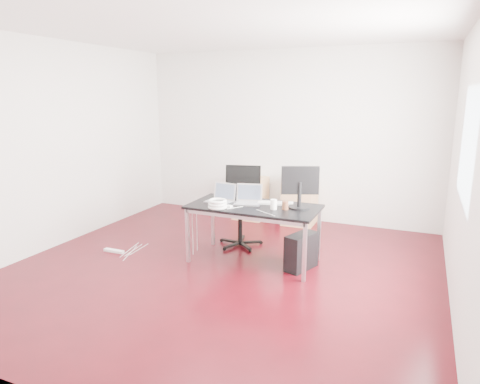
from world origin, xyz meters
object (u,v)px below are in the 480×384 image
at_px(desk, 254,210).
at_px(filing_cabinet_right, 300,203).
at_px(office_chair, 241,202).
at_px(pc_tower, 301,252).
at_px(filing_cabinet_left, 251,198).

bearing_deg(desk, filing_cabinet_right, 87.07).
relative_size(desk, filing_cabinet_right, 2.29).
xyz_separation_m(desk, office_chair, (-0.40, 0.55, -0.07)).
height_order(desk, pc_tower, desk).
height_order(office_chair, pc_tower, office_chair).
relative_size(filing_cabinet_left, filing_cabinet_right, 1.00).
xyz_separation_m(desk, pc_tower, (0.62, -0.00, -0.46)).
bearing_deg(filing_cabinet_left, pc_tower, -52.68).
relative_size(office_chair, pc_tower, 2.40).
bearing_deg(filing_cabinet_right, desk, -92.93).
xyz_separation_m(desk, filing_cabinet_left, (-0.77, 1.83, -0.33)).
bearing_deg(desk, filing_cabinet_left, 112.91).
height_order(desk, office_chair, office_chair).
relative_size(office_chair, filing_cabinet_right, 1.54).
relative_size(filing_cabinet_right, pc_tower, 1.56).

